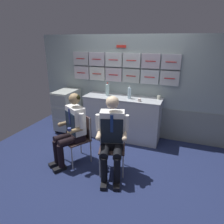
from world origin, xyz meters
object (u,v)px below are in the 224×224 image
at_px(folding_chair_right, 113,140).
at_px(crew_member_right, 112,134).
at_px(water_bottle_clear, 129,93).
at_px(paper_cup_blue, 139,100).
at_px(crew_member_left, 72,127).
at_px(folding_chair_left, 81,134).
at_px(service_trolley, 67,109).

relative_size(folding_chair_right, crew_member_right, 0.65).
relative_size(water_bottle_clear, paper_cup_blue, 4.06).
xyz_separation_m(crew_member_left, crew_member_right, (0.74, -0.05, 0.02)).
xyz_separation_m(folding_chair_right, crew_member_right, (0.05, -0.15, 0.19)).
xyz_separation_m(folding_chair_left, folding_chair_right, (0.61, -0.04, 0.00)).
relative_size(crew_member_left, paper_cup_blue, 19.52).
distance_m(folding_chair_right, water_bottle_clear, 1.22).
bearing_deg(folding_chair_right, paper_cup_blue, 78.86).
bearing_deg(water_bottle_clear, paper_cup_blue, -28.99).
bearing_deg(folding_chair_right, water_bottle_clear, 92.74).
xyz_separation_m(crew_member_left, water_bottle_clear, (0.64, 1.19, 0.36)).
xyz_separation_m(crew_member_right, water_bottle_clear, (-0.10, 1.24, 0.34)).
bearing_deg(crew_member_right, folding_chair_left, 163.91).
height_order(crew_member_left, paper_cup_blue, crew_member_left).
bearing_deg(service_trolley, water_bottle_clear, 2.23).
bearing_deg(crew_member_right, crew_member_left, 175.93).
height_order(service_trolley, water_bottle_clear, water_bottle_clear).
height_order(folding_chair_right, water_bottle_clear, water_bottle_clear).
distance_m(service_trolley, folding_chair_right, 1.84).
distance_m(folding_chair_left, crew_member_right, 0.71).
height_order(service_trolley, paper_cup_blue, paper_cup_blue).
height_order(folding_chair_left, crew_member_left, crew_member_left).
distance_m(folding_chair_left, folding_chair_right, 0.61).
relative_size(folding_chair_left, crew_member_right, 0.65).
distance_m(service_trolley, crew_member_left, 1.41).
xyz_separation_m(service_trolley, folding_chair_left, (0.91, -1.00, -0.01)).
relative_size(crew_member_left, water_bottle_clear, 4.81).
bearing_deg(crew_member_left, crew_member_right, -4.07).
bearing_deg(crew_member_right, paper_cup_blue, 82.65).
distance_m(crew_member_right, water_bottle_clear, 1.29).
height_order(crew_member_left, folding_chair_right, crew_member_left).
distance_m(crew_member_left, crew_member_right, 0.74).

